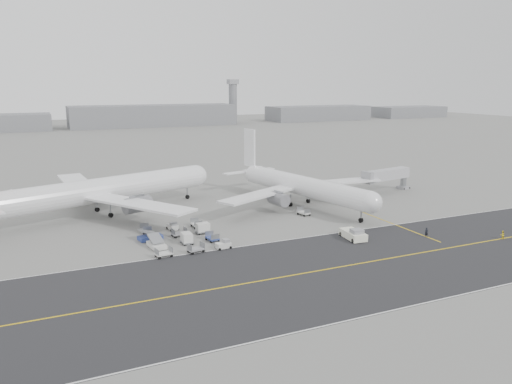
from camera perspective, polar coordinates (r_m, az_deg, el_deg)
name	(u,v)px	position (r m, az deg, el deg)	size (l,w,h in m)	color
ground	(258,240)	(92.99, 0.24, -5.52)	(700.00, 700.00, 0.00)	gray
taxiway	(334,268)	(80.40, 8.92, -8.58)	(220.00, 59.00, 0.03)	#2A2A2C
horizon_buildings	(139,126)	(348.21, -13.18, 7.32)	(520.00, 28.00, 28.00)	gray
control_tower	(233,100)	(371.81, -2.66, 10.43)	(7.00, 7.00, 31.25)	gray
airliner_a	(104,190)	(114.59, -17.01, 0.23)	(53.77, 52.76, 19.26)	white
airliner_b	(300,185)	(118.75, 5.09, 0.77)	(46.55, 47.54, 16.61)	white
pushback_tug	(353,234)	(95.07, 11.08, -4.77)	(3.38, 7.90, 2.23)	white
jet_bridge	(387,176)	(137.25, 14.72, 1.81)	(16.87, 6.22, 6.29)	gray
gse_cluster	(182,240)	(93.85, -8.42, -5.48)	(18.41, 22.69, 2.14)	gray
stray_dolly	(304,215)	(110.64, 5.49, -2.65)	(1.75, 2.85, 1.75)	silver
ground_crew_a	(427,232)	(99.93, 18.91, -4.38)	(0.66, 0.43, 1.82)	black
ground_crew_b	(502,235)	(104.06, 26.33, -4.42)	(0.79, 0.61, 1.62)	yellow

